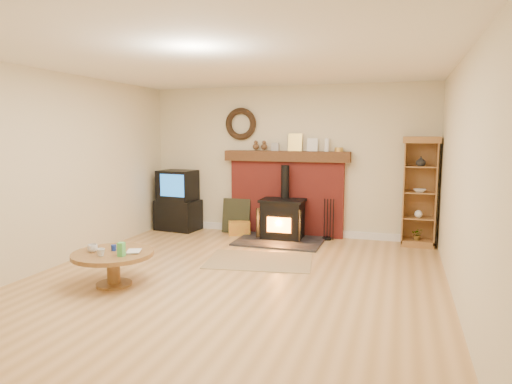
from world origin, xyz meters
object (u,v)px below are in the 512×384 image
(curio_cabinet, at_px, (419,191))
(coffee_table, at_px, (113,258))
(wood_stove, at_px, (282,220))
(tv_unit, at_px, (178,201))

(curio_cabinet, bearing_deg, coffee_table, -137.82)
(wood_stove, distance_m, coffee_table, 3.15)
(wood_stove, height_order, coffee_table, wood_stove)
(tv_unit, relative_size, curio_cabinet, 0.64)
(wood_stove, distance_m, tv_unit, 2.06)
(tv_unit, xyz_separation_m, coffee_table, (0.73, -3.06, -0.20))
(coffee_table, bearing_deg, wood_stove, 65.38)
(wood_stove, height_order, tv_unit, wood_stove)
(wood_stove, relative_size, tv_unit, 1.26)
(curio_cabinet, distance_m, coffee_table, 4.72)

